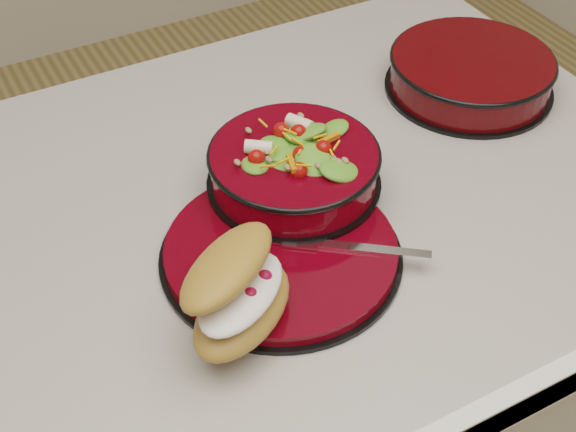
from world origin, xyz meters
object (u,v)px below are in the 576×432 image
salad_bowl (294,163)px  fork (351,247)px  dinner_plate (282,252)px  extra_bowl (471,72)px  croissant (239,291)px

salad_bowl → fork: size_ratio=1.48×
salad_bowl → dinner_plate: bearing=-125.9°
fork → extra_bowl: 0.39m
dinner_plate → salad_bowl: size_ratio=1.30×
salad_bowl → croissant: (-0.15, -0.16, 0.01)m
extra_bowl → dinner_plate: bearing=-156.5°
salad_bowl → extra_bowl: salad_bowl is taller
salad_bowl → fork: bearing=-88.7°
dinner_plate → fork: fork is taller
salad_bowl → extra_bowl: size_ratio=0.88×
fork → croissant: bearing=139.2°
salad_bowl → extra_bowl: 0.34m
croissant → extra_bowl: size_ratio=0.66×
dinner_plate → extra_bowl: size_ratio=1.14×
fork → extra_bowl: extra_bowl is taller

